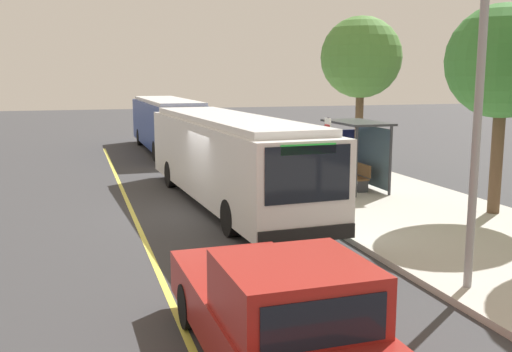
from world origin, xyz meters
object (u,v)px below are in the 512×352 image
object	(u,v)px
pickup_truck	(276,314)
waiting_bench	(356,176)
transit_bus_second	(167,123)
transit_bus_main	(228,156)
route_sign_post	(328,149)
pedestrian_commuter	(297,165)

from	to	relation	value
pickup_truck	waiting_bench	bearing A→B (deg)	148.70
pickup_truck	transit_bus_second	bearing A→B (deg)	174.77
transit_bus_main	waiting_bench	xyz separation A→B (m)	(-0.53, 4.94, -0.99)
transit_bus_main	route_sign_post	world-z (taller)	same
waiting_bench	route_sign_post	xyz separation A→B (m)	(2.15, -2.10, 1.32)
waiting_bench	pedestrian_commuter	size ratio (longest dim) A/B	0.95
route_sign_post	transit_bus_second	bearing A→B (deg)	-170.72
waiting_bench	route_sign_post	bearing A→B (deg)	-44.36
transit_bus_main	transit_bus_second	bearing A→B (deg)	179.27
transit_bus_second	route_sign_post	distance (m)	16.42
pickup_truck	waiting_bench	size ratio (longest dim) A/B	3.40
transit_bus_main	waiting_bench	bearing A→B (deg)	96.12
pickup_truck	waiting_bench	distance (m)	13.68
transit_bus_main	waiting_bench	world-z (taller)	transit_bus_main
pickup_truck	route_sign_post	bearing A→B (deg)	152.32
transit_bus_second	pickup_truck	xyz separation A→B (m)	(25.74, -2.35, -0.76)
transit_bus_main	route_sign_post	size ratio (longest dim) A/B	4.48
transit_bus_main	pedestrian_commuter	xyz separation A→B (m)	(-0.53, 2.65, -0.50)
transit_bus_second	transit_bus_main	bearing A→B (deg)	-0.73
transit_bus_second	pedestrian_commuter	size ratio (longest dim) A/B	6.91
transit_bus_main	transit_bus_second	distance (m)	14.58
transit_bus_second	pedestrian_commuter	distance (m)	14.27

